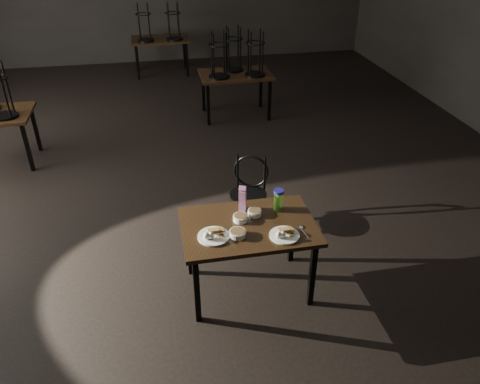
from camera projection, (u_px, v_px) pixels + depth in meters
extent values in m
plane|color=black|center=(176.00, 190.00, 6.11)|extent=(12.00, 12.00, 0.00)
cube|color=black|center=(249.00, 227.00, 4.17)|extent=(1.20, 0.80, 0.04)
cube|color=black|center=(197.00, 290.00, 4.02)|extent=(0.05, 0.05, 0.71)
cube|color=black|center=(312.00, 274.00, 4.19)|extent=(0.05, 0.05, 0.71)
cube|color=black|center=(189.00, 245.00, 4.55)|extent=(0.05, 0.05, 0.71)
cube|color=black|center=(292.00, 232.00, 4.72)|extent=(0.05, 0.05, 0.71)
cylinder|color=white|center=(214.00, 236.00, 4.01)|extent=(0.28, 0.28, 0.02)
cube|color=olive|center=(213.00, 228.00, 4.01)|extent=(0.10, 0.10, 0.05)
cube|color=olive|center=(217.00, 227.00, 4.02)|extent=(0.12, 0.12, 0.03)
ellipsoid|color=white|center=(206.00, 236.00, 3.94)|extent=(0.05, 0.05, 0.07)
ellipsoid|color=white|center=(211.00, 235.00, 3.95)|extent=(0.05, 0.05, 0.07)
cylinder|color=white|center=(284.00, 235.00, 4.02)|extent=(0.26, 0.26, 0.02)
cube|color=olive|center=(284.00, 227.00, 4.02)|extent=(0.09, 0.09, 0.04)
cube|color=olive|center=(287.00, 227.00, 4.03)|extent=(0.11, 0.11, 0.03)
ellipsoid|color=white|center=(279.00, 235.00, 3.96)|extent=(0.05, 0.05, 0.06)
ellipsoid|color=white|center=(283.00, 234.00, 3.96)|extent=(0.05, 0.05, 0.06)
cylinder|color=white|center=(240.00, 218.00, 4.21)|extent=(0.13, 0.13, 0.05)
cylinder|color=brown|center=(240.00, 216.00, 4.20)|extent=(0.11, 0.11, 0.01)
cylinder|color=white|center=(255.00, 213.00, 4.28)|extent=(0.13, 0.13, 0.05)
cylinder|color=brown|center=(255.00, 211.00, 4.27)|extent=(0.11, 0.11, 0.01)
cylinder|color=white|center=(238.00, 234.00, 4.01)|extent=(0.15, 0.15, 0.05)
cylinder|color=brown|center=(238.00, 232.00, 4.00)|extent=(0.13, 0.13, 0.01)
cube|color=#981B7A|center=(243.00, 200.00, 4.32)|extent=(0.08, 0.08, 0.21)
cube|color=#981B7A|center=(243.00, 189.00, 4.25)|extent=(0.08, 0.08, 0.06)
cylinder|color=#70E543|center=(278.00, 201.00, 4.33)|extent=(0.11, 0.11, 0.18)
cylinder|color=navy|center=(279.00, 191.00, 4.27)|extent=(0.12, 0.12, 0.03)
ellipsoid|color=silver|center=(301.00, 227.00, 4.13)|extent=(0.05, 0.06, 0.01)
cube|color=silver|center=(305.00, 233.00, 4.05)|extent=(0.03, 0.13, 0.00)
cylinder|color=black|center=(248.00, 195.00, 5.13)|extent=(0.41, 0.41, 0.03)
torus|color=black|center=(251.00, 171.00, 5.17)|extent=(0.37, 0.17, 0.39)
cylinder|color=black|center=(256.00, 206.00, 5.37)|extent=(0.03, 0.03, 0.46)
cylinder|color=black|center=(236.00, 208.00, 5.33)|extent=(0.03, 0.03, 0.46)
cylinder|color=black|center=(240.00, 219.00, 5.14)|extent=(0.03, 0.03, 0.46)
cylinder|color=black|center=(260.00, 217.00, 5.17)|extent=(0.03, 0.03, 0.46)
cube|color=black|center=(28.00, 147.00, 6.37)|extent=(0.05, 0.05, 0.71)
cube|color=black|center=(36.00, 129.00, 6.90)|extent=(0.05, 0.05, 0.71)
cylinder|color=black|center=(5.00, 116.00, 6.26)|extent=(0.34, 0.34, 0.03)
cylinder|color=black|center=(8.00, 87.00, 6.16)|extent=(0.03, 0.03, 0.70)
cylinder|color=black|center=(4.00, 92.00, 6.00)|extent=(0.03, 0.03, 0.70)
cube|color=black|center=(236.00, 75.00, 7.87)|extent=(1.20, 0.80, 0.04)
cube|color=black|center=(208.00, 105.00, 7.71)|extent=(0.05, 0.05, 0.71)
cube|color=black|center=(269.00, 100.00, 7.88)|extent=(0.05, 0.05, 0.71)
cube|color=black|center=(203.00, 92.00, 8.25)|extent=(0.05, 0.05, 0.71)
cube|color=black|center=(261.00, 88.00, 8.42)|extent=(0.05, 0.05, 0.71)
cylinder|color=black|center=(219.00, 77.00, 7.67)|extent=(0.34, 0.34, 0.03)
torus|color=black|center=(219.00, 46.00, 7.41)|extent=(0.32, 0.32, 0.02)
cylinder|color=black|center=(224.00, 52.00, 7.58)|extent=(0.03, 0.03, 0.70)
cylinder|color=black|center=(212.00, 53.00, 7.55)|extent=(0.03, 0.03, 0.70)
cylinder|color=black|center=(214.00, 56.00, 7.38)|extent=(0.03, 0.03, 0.70)
cylinder|color=black|center=(226.00, 56.00, 7.42)|extent=(0.03, 0.03, 0.70)
cylinder|color=black|center=(255.00, 74.00, 7.77)|extent=(0.34, 0.34, 0.03)
torus|color=black|center=(255.00, 44.00, 7.51)|extent=(0.32, 0.32, 0.02)
cylinder|color=black|center=(260.00, 50.00, 7.68)|extent=(0.03, 0.03, 0.70)
cylinder|color=black|center=(248.00, 51.00, 7.65)|extent=(0.03, 0.03, 0.70)
cylinder|color=black|center=(251.00, 54.00, 7.48)|extent=(0.03, 0.03, 0.70)
cylinder|color=black|center=(263.00, 54.00, 7.51)|extent=(0.03, 0.03, 0.70)
cylinder|color=black|center=(234.00, 69.00, 8.00)|extent=(0.34, 0.34, 0.03)
torus|color=black|center=(233.00, 40.00, 7.74)|extent=(0.32, 0.32, 0.02)
cylinder|color=black|center=(238.00, 46.00, 7.91)|extent=(0.03, 0.03, 0.70)
cylinder|color=black|center=(227.00, 47.00, 7.87)|extent=(0.03, 0.03, 0.70)
cylinder|color=black|center=(229.00, 50.00, 7.71)|extent=(0.03, 0.03, 0.70)
cylinder|color=black|center=(240.00, 49.00, 7.74)|extent=(0.03, 0.03, 0.70)
cube|color=black|center=(160.00, 39.00, 9.91)|extent=(1.20, 0.80, 0.04)
cube|color=black|center=(137.00, 63.00, 9.76)|extent=(0.05, 0.05, 0.71)
cube|color=black|center=(187.00, 60.00, 9.93)|extent=(0.05, 0.05, 0.71)
cube|color=black|center=(137.00, 54.00, 10.29)|extent=(0.05, 0.05, 0.71)
cube|color=black|center=(184.00, 52.00, 10.46)|extent=(0.05, 0.05, 0.71)
cylinder|color=black|center=(146.00, 40.00, 9.72)|extent=(0.34, 0.34, 0.03)
torus|color=black|center=(143.00, 15.00, 9.46)|extent=(0.32, 0.32, 0.02)
cylinder|color=black|center=(149.00, 21.00, 9.63)|extent=(0.03, 0.03, 0.70)
cylinder|color=black|center=(139.00, 21.00, 9.59)|extent=(0.03, 0.03, 0.70)
cylinder|color=black|center=(139.00, 23.00, 9.43)|extent=(0.03, 0.03, 0.70)
cylinder|color=black|center=(149.00, 23.00, 9.46)|extent=(0.03, 0.03, 0.70)
cylinder|color=black|center=(175.00, 39.00, 9.82)|extent=(0.34, 0.34, 0.03)
torus|color=black|center=(173.00, 14.00, 9.55)|extent=(0.32, 0.32, 0.02)
cylinder|color=black|center=(178.00, 19.00, 9.72)|extent=(0.03, 0.03, 0.70)
cylinder|color=black|center=(168.00, 20.00, 9.69)|extent=(0.03, 0.03, 0.70)
cylinder|color=black|center=(169.00, 22.00, 9.53)|extent=(0.03, 0.03, 0.70)
cylinder|color=black|center=(179.00, 21.00, 9.56)|extent=(0.03, 0.03, 0.70)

